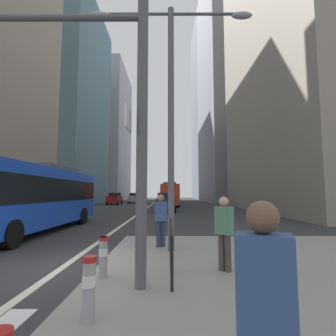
{
  "coord_description": "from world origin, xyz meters",
  "views": [
    {
      "loc": [
        2.73,
        -6.87,
        1.92
      ],
      "look_at": [
        2.73,
        22.51,
        4.77
      ],
      "focal_mm": 27.55,
      "sensor_mm": 36.0,
      "label": 1
    }
  ],
  "objects_px": {
    "car_oncoming_mid": "(134,198)",
    "street_lamp_post": "(171,90)",
    "car_receding_far": "(175,197)",
    "pedestrian_waiting": "(161,217)",
    "pedestrian_walking": "(266,313)",
    "car_oncoming_far": "(115,198)",
    "bollard_left": "(89,285)",
    "city_bus_red_receding": "(169,194)",
    "pedestrian_far": "(224,229)",
    "traffic_signal_gantry": "(55,86)",
    "city_bus_blue_oncoming": "(34,195)",
    "bollard_right": "(103,255)",
    "car_receding_near": "(165,202)"
  },
  "relations": [
    {
      "from": "car_oncoming_mid",
      "to": "car_receding_near",
      "type": "relative_size",
      "value": 0.91
    },
    {
      "from": "car_receding_far",
      "to": "bollard_right",
      "type": "xyz_separation_m",
      "value": [
        -2.94,
        -51.13,
        -0.37
      ]
    },
    {
      "from": "car_receding_near",
      "to": "bollard_left",
      "type": "bearing_deg",
      "value": -92.05
    },
    {
      "from": "car_receding_far",
      "to": "pedestrian_waiting",
      "type": "bearing_deg",
      "value": -92.14
    },
    {
      "from": "car_oncoming_far",
      "to": "pedestrian_walking",
      "type": "xyz_separation_m",
      "value": [
        9.72,
        -42.05,
        0.12
      ]
    },
    {
      "from": "street_lamp_post",
      "to": "pedestrian_walking",
      "type": "height_order",
      "value": "street_lamp_post"
    },
    {
      "from": "traffic_signal_gantry",
      "to": "pedestrian_walking",
      "type": "bearing_deg",
      "value": -47.09
    },
    {
      "from": "traffic_signal_gantry",
      "to": "bollard_right",
      "type": "height_order",
      "value": "traffic_signal_gantry"
    },
    {
      "from": "city_bus_blue_oncoming",
      "to": "car_oncoming_mid",
      "type": "xyz_separation_m",
      "value": [
        0.03,
        36.91,
        -0.85
      ]
    },
    {
      "from": "car_oncoming_mid",
      "to": "street_lamp_post",
      "type": "distance_m",
      "value": 42.17
    },
    {
      "from": "traffic_signal_gantry",
      "to": "bollard_right",
      "type": "distance_m",
      "value": 3.62
    },
    {
      "from": "city_bus_blue_oncoming",
      "to": "car_oncoming_mid",
      "type": "bearing_deg",
      "value": 89.95
    },
    {
      "from": "city_bus_red_receding",
      "to": "street_lamp_post",
      "type": "relative_size",
      "value": 1.38
    },
    {
      "from": "street_lamp_post",
      "to": "bollard_left",
      "type": "xyz_separation_m",
      "value": [
        -1.21,
        -4.4,
        -4.64
      ]
    },
    {
      "from": "car_oncoming_far",
      "to": "car_receding_near",
      "type": "bearing_deg",
      "value": -63.4
    },
    {
      "from": "city_bus_red_receding",
      "to": "pedestrian_walking",
      "type": "height_order",
      "value": "city_bus_red_receding"
    },
    {
      "from": "bollard_right",
      "to": "pedestrian_far",
      "type": "relative_size",
      "value": 0.5
    },
    {
      "from": "city_bus_blue_oncoming",
      "to": "car_oncoming_mid",
      "type": "relative_size",
      "value": 2.65
    },
    {
      "from": "car_receding_far",
      "to": "pedestrian_waiting",
      "type": "distance_m",
      "value": 48.08
    },
    {
      "from": "city_bus_blue_oncoming",
      "to": "pedestrian_waiting",
      "type": "xyz_separation_m",
      "value": [
        6.31,
        -3.96,
        -0.73
      ]
    },
    {
      "from": "street_lamp_post",
      "to": "car_receding_near",
      "type": "bearing_deg",
      "value": 91.24
    },
    {
      "from": "pedestrian_waiting",
      "to": "car_oncoming_mid",
      "type": "bearing_deg",
      "value": 98.73
    },
    {
      "from": "car_oncoming_far",
      "to": "bollard_right",
      "type": "distance_m",
      "value": 39.01
    },
    {
      "from": "car_oncoming_far",
      "to": "pedestrian_walking",
      "type": "bearing_deg",
      "value": -76.99
    },
    {
      "from": "city_bus_red_receding",
      "to": "pedestrian_far",
      "type": "bearing_deg",
      "value": -88.06
    },
    {
      "from": "traffic_signal_gantry",
      "to": "bollard_left",
      "type": "xyz_separation_m",
      "value": [
        1.17,
        -1.26,
        -3.43
      ]
    },
    {
      "from": "car_receding_near",
      "to": "pedestrian_walking",
      "type": "xyz_separation_m",
      "value": [
        0.97,
        -24.57,
        0.12
      ]
    },
    {
      "from": "car_receding_far",
      "to": "car_oncoming_far",
      "type": "bearing_deg",
      "value": -129.46
    },
    {
      "from": "car_receding_far",
      "to": "traffic_signal_gantry",
      "type": "bearing_deg",
      "value": -94.24
    },
    {
      "from": "car_oncoming_mid",
      "to": "pedestrian_walking",
      "type": "distance_m",
      "value": 48.28
    },
    {
      "from": "car_oncoming_mid",
      "to": "street_lamp_post",
      "type": "bearing_deg",
      "value": -80.93
    },
    {
      "from": "car_receding_near",
      "to": "pedestrian_walking",
      "type": "bearing_deg",
      "value": -87.75
    },
    {
      "from": "city_bus_red_receding",
      "to": "pedestrian_far",
      "type": "relative_size",
      "value": 6.56
    },
    {
      "from": "city_bus_blue_oncoming",
      "to": "bollard_left",
      "type": "relative_size",
      "value": 12.61
    },
    {
      "from": "traffic_signal_gantry",
      "to": "city_bus_blue_oncoming",
      "type": "bearing_deg",
      "value": 119.1
    },
    {
      "from": "car_oncoming_far",
      "to": "bollard_left",
      "type": "xyz_separation_m",
      "value": [
        7.94,
        -40.13,
        -0.35
      ]
    },
    {
      "from": "bollard_left",
      "to": "pedestrian_waiting",
      "type": "relative_size",
      "value": 0.51
    },
    {
      "from": "bollard_right",
      "to": "city_bus_blue_oncoming",
      "type": "bearing_deg",
      "value": 126.26
    },
    {
      "from": "car_oncoming_far",
      "to": "pedestrian_waiting",
      "type": "height_order",
      "value": "car_oncoming_far"
    },
    {
      "from": "traffic_signal_gantry",
      "to": "city_bus_red_receding",
      "type": "bearing_deg",
      "value": 85.77
    },
    {
      "from": "car_oncoming_mid",
      "to": "pedestrian_waiting",
      "type": "distance_m",
      "value": 41.34
    },
    {
      "from": "car_oncoming_far",
      "to": "bollard_left",
      "type": "bearing_deg",
      "value": -78.81
    },
    {
      "from": "city_bus_blue_oncoming",
      "to": "traffic_signal_gantry",
      "type": "distance_m",
      "value": 9.06
    },
    {
      "from": "street_lamp_post",
      "to": "bollard_left",
      "type": "relative_size",
      "value": 9.07
    },
    {
      "from": "street_lamp_post",
      "to": "bollard_left",
      "type": "distance_m",
      "value": 6.51
    },
    {
      "from": "pedestrian_far",
      "to": "car_receding_near",
      "type": "bearing_deg",
      "value": 94.51
    },
    {
      "from": "traffic_signal_gantry",
      "to": "car_receding_near",
      "type": "bearing_deg",
      "value": 84.71
    },
    {
      "from": "city_bus_blue_oncoming",
      "to": "traffic_signal_gantry",
      "type": "xyz_separation_m",
      "value": [
        4.27,
        -7.67,
        2.24
      ]
    },
    {
      "from": "city_bus_blue_oncoming",
      "to": "car_oncoming_far",
      "type": "bearing_deg",
      "value": 94.58
    },
    {
      "from": "bollard_right",
      "to": "traffic_signal_gantry",
      "type": "bearing_deg",
      "value": -145.23
    }
  ]
}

